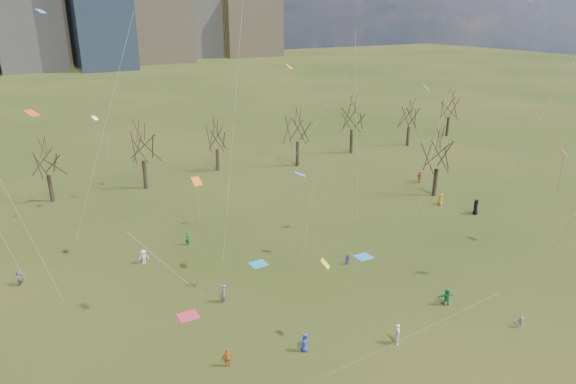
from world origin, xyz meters
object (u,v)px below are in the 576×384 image
person_1 (398,334)px  person_4 (228,358)px  blanket_teal (259,264)px  person_0 (305,343)px  blanket_crimson (188,316)px  blanket_navy (364,257)px

person_1 → person_4: size_ratio=1.18×
person_4 → blanket_teal: bearing=-106.9°
blanket_teal → person_0: bearing=-102.5°
blanket_crimson → person_0: person_0 is taller
blanket_crimson → person_4: person_4 is taller
blanket_crimson → person_4: (0.39, -7.37, 0.70)m
blanket_navy → person_1: (-6.56, -12.65, 0.83)m
person_1 → person_4: 12.72m
blanket_crimson → person_1: bearing=-41.9°
blanket_teal → person_4: 15.39m
blanket_crimson → person_4: bearing=-87.0°
blanket_teal → person_1: size_ratio=0.95×
blanket_navy → person_4: person_4 is taller
blanket_teal → person_4: (-8.68, -12.69, 0.70)m
blanket_teal → blanket_crimson: bearing=-149.6°
blanket_navy → blanket_crimson: size_ratio=1.00×
blanket_teal → blanket_navy: same height
blanket_teal → person_0: person_0 is taller
blanket_teal → person_4: size_ratio=1.11×
person_0 → blanket_teal: bearing=89.3°
blanket_navy → person_0: 16.52m
blanket_crimson → person_0: (5.97, -8.61, 0.74)m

